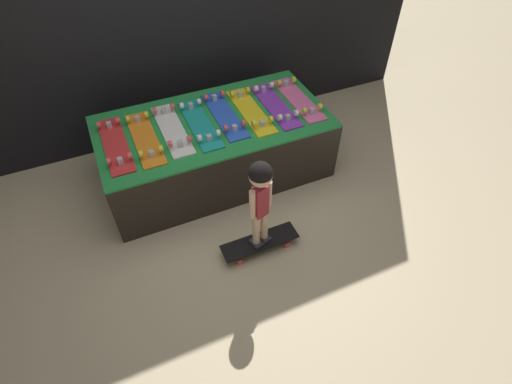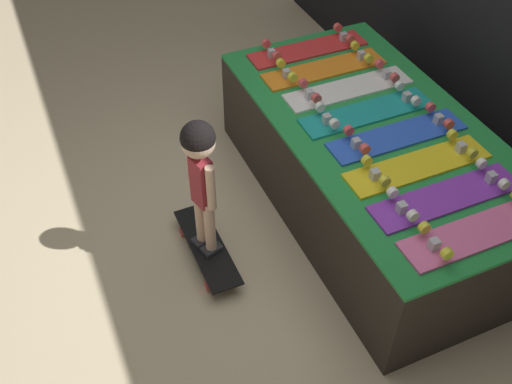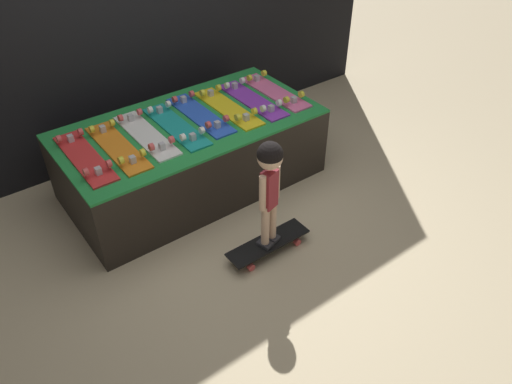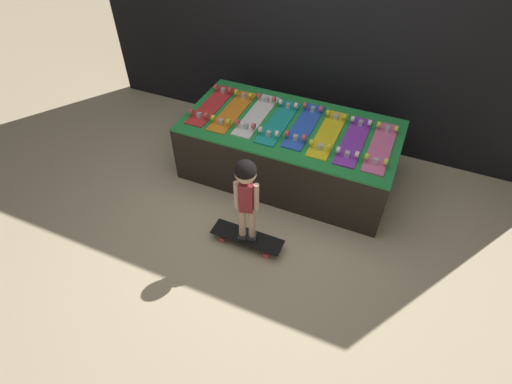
% 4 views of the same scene
% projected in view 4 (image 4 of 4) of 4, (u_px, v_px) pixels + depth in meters
% --- Properties ---
extents(ground_plane, '(16.00, 16.00, 0.00)m').
position_uv_depth(ground_plane, '(264.00, 213.00, 3.75)').
color(ground_plane, beige).
extents(back_wall, '(5.13, 0.10, 2.75)m').
position_uv_depth(back_wall, '(326.00, 10.00, 3.76)').
color(back_wall, black).
rests_on(back_wall, ground_plane).
extents(display_rack, '(2.03, 1.04, 0.60)m').
position_uv_depth(display_rack, '(289.00, 150.00, 3.96)').
color(display_rack, black).
rests_on(display_rack, ground_plane).
extents(skateboard_red_on_rack, '(0.19, 0.77, 0.09)m').
position_uv_depth(skateboard_red_on_rack, '(212.00, 104.00, 3.98)').
color(skateboard_red_on_rack, red).
rests_on(skateboard_red_on_rack, display_rack).
extents(skateboard_orange_on_rack, '(0.19, 0.77, 0.09)m').
position_uv_depth(skateboard_orange_on_rack, '(233.00, 110.00, 3.91)').
color(skateboard_orange_on_rack, orange).
rests_on(skateboard_orange_on_rack, display_rack).
extents(skateboard_white_on_rack, '(0.19, 0.77, 0.09)m').
position_uv_depth(skateboard_white_on_rack, '(256.00, 114.00, 3.86)').
color(skateboard_white_on_rack, white).
rests_on(skateboard_white_on_rack, display_rack).
extents(skateboard_teal_on_rack, '(0.19, 0.77, 0.09)m').
position_uv_depth(skateboard_teal_on_rack, '(279.00, 121.00, 3.77)').
color(skateboard_teal_on_rack, teal).
rests_on(skateboard_teal_on_rack, display_rack).
extents(skateboard_blue_on_rack, '(0.19, 0.77, 0.09)m').
position_uv_depth(skateboard_blue_on_rack, '(304.00, 125.00, 3.73)').
color(skateboard_blue_on_rack, blue).
rests_on(skateboard_blue_on_rack, display_rack).
extents(skateboard_yellow_on_rack, '(0.19, 0.77, 0.09)m').
position_uv_depth(skateboard_yellow_on_rack, '(328.00, 133.00, 3.63)').
color(skateboard_yellow_on_rack, yellow).
rests_on(skateboard_yellow_on_rack, display_rack).
extents(skateboard_purple_on_rack, '(0.19, 0.77, 0.09)m').
position_uv_depth(skateboard_purple_on_rack, '(354.00, 140.00, 3.56)').
color(skateboard_purple_on_rack, purple).
rests_on(skateboard_purple_on_rack, display_rack).
extents(skateboard_pink_on_rack, '(0.19, 0.77, 0.09)m').
position_uv_depth(skateboard_pink_on_rack, '(381.00, 146.00, 3.49)').
color(skateboard_pink_on_rack, pink).
rests_on(skateboard_pink_on_rack, display_rack).
extents(skateboard_on_floor, '(0.64, 0.18, 0.09)m').
position_uv_depth(skateboard_on_floor, '(247.00, 238.00, 3.45)').
color(skateboard_on_floor, black).
rests_on(skateboard_on_floor, ground_plane).
extents(child, '(0.19, 0.17, 0.83)m').
position_uv_depth(child, '(246.00, 187.00, 3.03)').
color(child, '#2D2D33').
rests_on(child, skateboard_on_floor).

